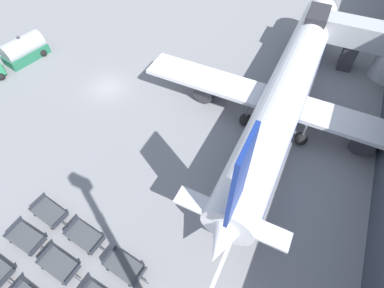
# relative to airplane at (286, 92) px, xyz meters

# --- Properties ---
(ground_plane) EXTENTS (500.00, 500.00, 0.00)m
(ground_plane) POSITION_rel_airplane_xyz_m (-19.81, -4.28, -3.38)
(ground_plane) COLOR gray
(jet_bridge) EXTENTS (13.51, 4.60, 6.17)m
(jet_bridge) POSITION_rel_airplane_xyz_m (6.82, 12.49, 0.26)
(jet_bridge) COLOR #B2B5BA
(jet_bridge) RESTS_ON ground_plane
(airplane) EXTENTS (30.28, 38.07, 12.58)m
(airplane) POSITION_rel_airplane_xyz_m (0.00, 0.00, 0.00)
(airplane) COLOR white
(airplane) RESTS_ON ground_plane
(fuel_tanker_primary) EXTENTS (4.57, 8.93, 3.17)m
(fuel_tanker_primary) POSITION_rel_airplane_xyz_m (-33.00, -5.00, -2.05)
(fuel_tanker_primary) COLOR #2D8C5B
(fuel_tanker_primary) RESTS_ON ground_plane
(baggage_dolly_row_mid_b_col_a) EXTENTS (3.81, 1.88, 0.92)m
(baggage_dolly_row_mid_b_col_a) POSITION_rel_airplane_xyz_m (-14.48, -22.53, -2.90)
(baggage_dolly_row_mid_b_col_a) COLOR #424449
(baggage_dolly_row_mid_b_col_a) RESTS_ON ground_plane
(baggage_dolly_row_mid_b_col_b) EXTENTS (3.82, 1.92, 0.92)m
(baggage_dolly_row_mid_b_col_b) POSITION_rel_airplane_xyz_m (-10.69, -23.00, -2.90)
(baggage_dolly_row_mid_b_col_b) COLOR #424449
(baggage_dolly_row_mid_b_col_b) RESTS_ON ground_plane
(baggage_dolly_row_far_col_a) EXTENTS (3.84, 2.03, 0.92)m
(baggage_dolly_row_far_col_a) POSITION_rel_airplane_xyz_m (-14.35, -20.02, -2.90)
(baggage_dolly_row_far_col_a) COLOR #424449
(baggage_dolly_row_far_col_a) RESTS_ON ground_plane
(baggage_dolly_row_far_col_b) EXTENTS (3.83, 1.97, 0.92)m
(baggage_dolly_row_far_col_b) POSITION_rel_airplane_xyz_m (-10.34, -20.39, -2.90)
(baggage_dolly_row_far_col_b) COLOR #424449
(baggage_dolly_row_far_col_b) RESTS_ON ground_plane
(baggage_dolly_row_far_col_c) EXTENTS (3.83, 1.97, 0.92)m
(baggage_dolly_row_far_col_c) POSITION_rel_airplane_xyz_m (-6.17, -20.96, -2.90)
(baggage_dolly_row_far_col_c) COLOR #424449
(baggage_dolly_row_far_col_c) RESTS_ON ground_plane
(stand_guidance_stripe) EXTENTS (0.59, 36.88, 0.01)m
(stand_guidance_stripe) POSITION_rel_airplane_xyz_m (0.38, -7.86, -3.38)
(stand_guidance_stripe) COLOR white
(stand_guidance_stripe) RESTS_ON ground_plane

